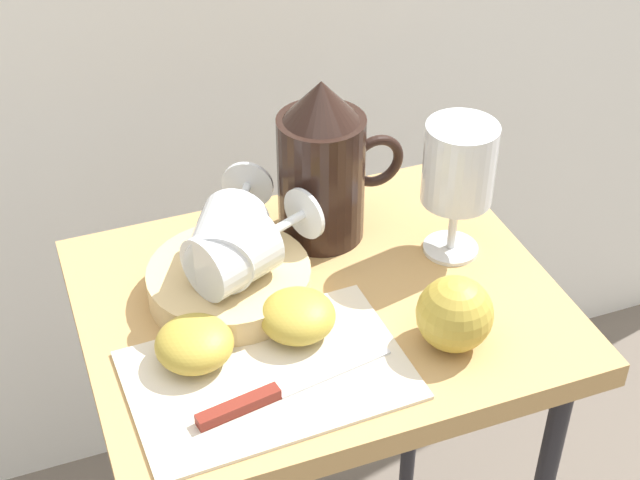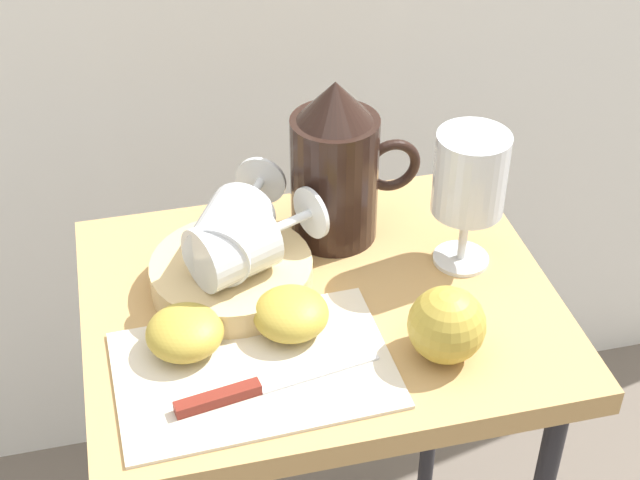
% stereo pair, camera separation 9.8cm
% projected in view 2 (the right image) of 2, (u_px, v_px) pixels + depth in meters
% --- Properties ---
extents(table, '(0.51, 0.41, 0.71)m').
position_uv_depth(table, '(320.00, 354.00, 1.08)').
color(table, tan).
rests_on(table, ground_plane).
extents(linen_napkin, '(0.28, 0.19, 0.00)m').
position_uv_depth(linen_napkin, '(254.00, 370.00, 0.94)').
color(linen_napkin, beige).
rests_on(linen_napkin, table).
extents(basket_tray, '(0.18, 0.18, 0.03)m').
position_uv_depth(basket_tray, '(232.00, 275.00, 1.04)').
color(basket_tray, tan).
rests_on(basket_tray, table).
extents(pitcher, '(0.15, 0.10, 0.20)m').
position_uv_depth(pitcher, '(336.00, 175.00, 1.08)').
color(pitcher, black).
rests_on(pitcher, table).
extents(wine_glass_upright, '(0.08, 0.08, 0.17)m').
position_uv_depth(wine_glass_upright, '(470.00, 180.00, 1.02)').
color(wine_glass_upright, silver).
rests_on(wine_glass_upright, table).
extents(wine_glass_tipped_near, '(0.13, 0.17, 0.07)m').
position_uv_depth(wine_glass_tipped_near, '(232.00, 232.00, 1.01)').
color(wine_glass_tipped_near, silver).
rests_on(wine_glass_tipped_near, basket_tray).
extents(wine_glass_tipped_far, '(0.16, 0.12, 0.07)m').
position_uv_depth(wine_glass_tipped_far, '(237.00, 246.00, 0.99)').
color(wine_glass_tipped_far, silver).
rests_on(wine_glass_tipped_far, basket_tray).
extents(apple_half_left, '(0.08, 0.08, 0.04)m').
position_uv_depth(apple_half_left, '(185.00, 332.00, 0.95)').
color(apple_half_left, '#B29938').
rests_on(apple_half_left, linen_napkin).
extents(apple_half_right, '(0.08, 0.08, 0.04)m').
position_uv_depth(apple_half_right, '(291.00, 314.00, 0.97)').
color(apple_half_right, '#B29938').
rests_on(apple_half_right, linen_napkin).
extents(apple_whole, '(0.08, 0.08, 0.08)m').
position_uv_depth(apple_whole, '(447.00, 325.00, 0.94)').
color(apple_whole, '#B29938').
rests_on(apple_whole, table).
extents(knife, '(0.21, 0.05, 0.01)m').
position_uv_depth(knife, '(249.00, 390.00, 0.91)').
color(knife, silver).
rests_on(knife, linen_napkin).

